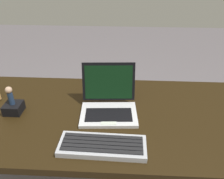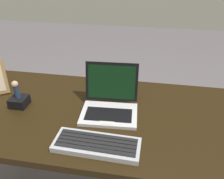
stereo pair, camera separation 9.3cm
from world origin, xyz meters
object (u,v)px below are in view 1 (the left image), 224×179
object	(u,v)px
laptop_front	(109,104)
figurine_stand	(14,108)
external_keyboard	(102,146)
figurine	(10,95)

from	to	relation	value
laptop_front	figurine_stand	xyz separation A→B (m)	(-0.44, -0.03, -0.02)
laptop_front	external_keyboard	world-z (taller)	laptop_front
figurine_stand	figurine	distance (m)	0.07
external_keyboard	figurine_stand	distance (m)	0.47
external_keyboard	figurine_stand	xyz separation A→B (m)	(-0.43, 0.20, 0.01)
laptop_front	external_keyboard	distance (m)	0.23
external_keyboard	figurine	world-z (taller)	figurine
laptop_front	figurine_stand	distance (m)	0.44
external_keyboard	figurine_stand	size ratio (longest dim) A/B	4.27
laptop_front	external_keyboard	xyz separation A→B (m)	(-0.01, -0.23, -0.03)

